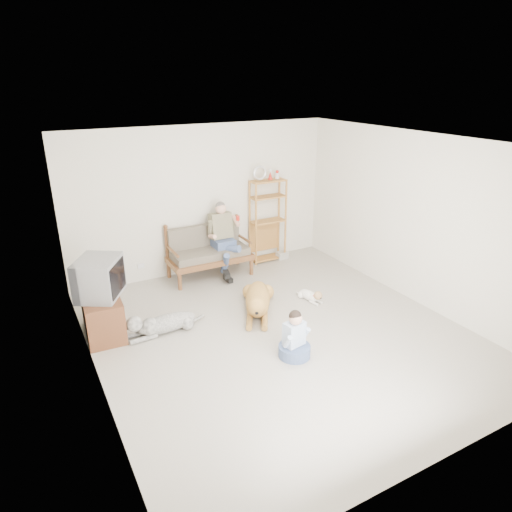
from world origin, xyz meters
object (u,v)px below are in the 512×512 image
loveseat (208,250)px  etagere (268,220)px  tv_stand (102,316)px  golden_retriever (258,301)px

loveseat → etagere: size_ratio=0.78×
loveseat → tv_stand: 2.49m
etagere → golden_retriever: etagere is taller
etagere → tv_stand: (-3.49, -1.36, -0.54)m
etagere → loveseat: bearing=-174.8°
etagere → tv_stand: etagere is taller
loveseat → etagere: (1.33, 0.12, 0.35)m
tv_stand → golden_retriever: size_ratio=0.65×
golden_retriever → tv_stand: bearing=-161.9°
loveseat → golden_retriever: 1.73m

